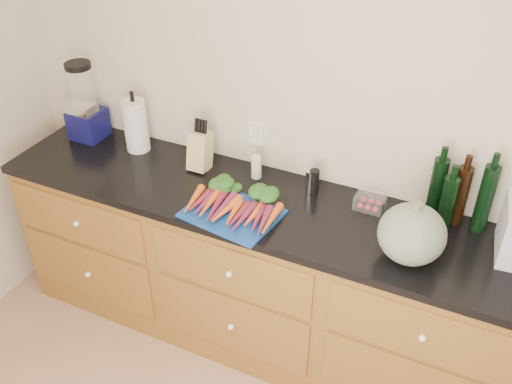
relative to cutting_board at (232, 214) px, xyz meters
The scene contains 14 objects.
wall_back 0.79m from the cutting_board, 43.47° to the left, with size 4.10×0.05×2.60m, color beige.
cabinets 0.73m from the cutting_board, 16.95° to the left, with size 3.60×0.64×0.90m.
countertop 0.54m from the cutting_board, 17.36° to the left, with size 3.64×0.62×0.04m, color black.
cutting_board is the anchor object (origin of this frame).
carrots 0.05m from the cutting_board, 90.00° to the left, with size 0.46×0.31×0.06m.
squash 0.83m from the cutting_board, ahead, with size 0.28×0.28×0.26m, color #5F6E5C.
blender_appliance 1.14m from the cutting_board, 163.65° to the left, with size 0.18×0.18×0.45m.
paper_towel 0.83m from the cutting_board, 156.82° to the left, with size 0.13×0.13×0.29m, color silver.
knife_block 0.46m from the cutting_board, 138.30° to the left, with size 0.10×0.10×0.20m, color tan.
grinder_salt 0.35m from the cutting_board, 95.54° to the left, with size 0.05×0.05×0.12m, color silver.
grinder_pepper 0.44m from the cutting_board, 50.45° to the left, with size 0.05×0.05×0.12m, color black.
canister_chrome 0.43m from the cutting_board, 52.34° to the left, with size 0.05×0.05×0.12m, color silver.
tomato_box 0.66m from the cutting_board, 30.13° to the left, with size 0.14×0.11×0.06m, color white.
bottles 1.03m from the cutting_board, 21.28° to the left, with size 0.28×0.14×0.33m.
Camera 1 is at (0.50, -0.75, 2.56)m, focal length 40.00 mm.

